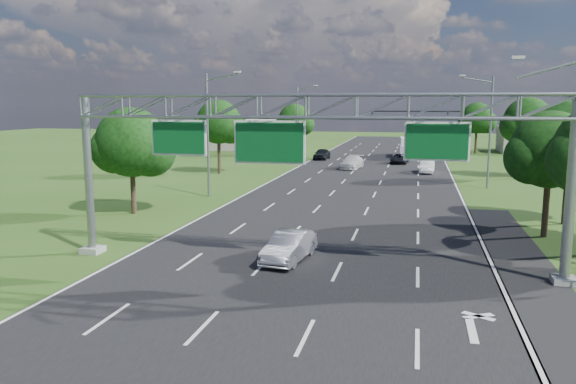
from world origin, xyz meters
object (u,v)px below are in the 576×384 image
(sign_gantry, at_px, (309,120))
(box_truck, at_px, (408,148))
(silver_sedan, at_px, (289,246))
(traffic_signal, at_px, (436,122))

(sign_gantry, relative_size, box_truck, 3.12)
(silver_sedan, height_order, box_truck, box_truck)
(sign_gantry, distance_m, traffic_signal, 53.51)
(sign_gantry, relative_size, traffic_signal, 1.92)
(box_truck, bearing_deg, traffic_signal, -43.29)
(box_truck, bearing_deg, sign_gantry, -97.15)
(sign_gantry, bearing_deg, box_truck, 86.33)
(sign_gantry, distance_m, box_truck, 56.35)
(traffic_signal, relative_size, silver_sedan, 2.78)
(silver_sedan, bearing_deg, sign_gantry, -29.37)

